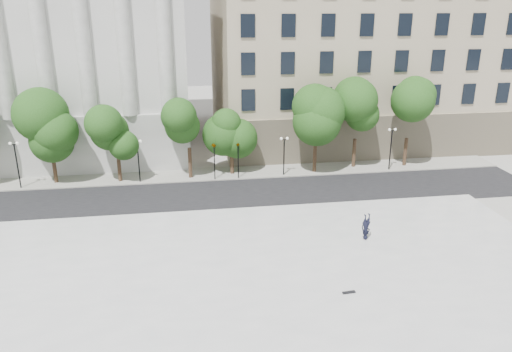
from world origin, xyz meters
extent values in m
plane|color=#B4B2AA|center=(0.00, 0.00, 0.00)|extent=(160.00, 160.00, 0.00)
cube|color=silver|center=(0.00, 3.00, 0.23)|extent=(44.00, 22.00, 0.45)
cube|color=black|center=(0.00, 18.00, 0.01)|extent=(60.00, 8.00, 0.02)
cube|color=#A5A398|center=(0.00, 24.00, 0.06)|extent=(60.00, 4.00, 0.12)
cube|color=silver|center=(-17.00, 39.00, 12.50)|extent=(30.00, 26.00, 25.00)
cube|color=tan|center=(20.00, 39.00, 10.50)|extent=(36.00, 26.00, 21.00)
cylinder|color=black|center=(0.19, 22.30, 1.75)|extent=(0.10, 0.10, 3.50)
imported|color=black|center=(0.19, 22.30, 3.85)|extent=(0.96, 1.77, 0.71)
cylinder|color=black|center=(2.50, 22.30, 1.75)|extent=(0.10, 0.10, 3.50)
imported|color=black|center=(2.50, 22.30, 3.82)|extent=(0.91, 1.62, 0.65)
imported|color=black|center=(9.88, 7.00, 0.71)|extent=(1.15, 2.06, 0.53)
cube|color=black|center=(6.47, 0.44, 0.49)|extent=(0.79, 0.26, 0.08)
cylinder|color=#382619|center=(-14.95, 23.65, 1.33)|extent=(0.36, 0.36, 2.66)
sphere|color=#1D4213|center=(-14.95, 23.65, 4.94)|extent=(4.20, 4.20, 4.20)
cylinder|color=#382619|center=(-8.90, 23.18, 1.21)|extent=(0.36, 0.36, 2.43)
sphere|color=#1D4213|center=(-8.90, 23.18, 4.51)|extent=(3.50, 3.50, 3.50)
cylinder|color=#382619|center=(-2.14, 23.17, 1.56)|extent=(0.36, 0.36, 3.12)
sphere|color=#1D4213|center=(-2.14, 23.17, 5.80)|extent=(3.43, 3.43, 3.43)
cylinder|color=#382619|center=(2.03, 23.76, 1.25)|extent=(0.36, 0.36, 2.49)
sphere|color=#1D4213|center=(2.03, 23.76, 4.63)|extent=(3.67, 3.67, 3.67)
cylinder|color=#382619|center=(10.38, 23.07, 1.52)|extent=(0.36, 0.36, 3.05)
sphere|color=#1D4213|center=(10.38, 23.07, 5.66)|extent=(4.40, 4.40, 4.40)
cylinder|color=#382619|center=(14.87, 24.08, 1.54)|extent=(0.36, 0.36, 3.08)
sphere|color=#1D4213|center=(14.87, 24.08, 5.72)|extent=(3.89, 3.89, 3.89)
cylinder|color=#382619|center=(20.35, 23.71, 1.53)|extent=(0.36, 0.36, 3.06)
sphere|color=#1D4213|center=(20.35, 23.71, 5.68)|extent=(3.91, 3.91, 3.91)
cylinder|color=black|center=(-17.89, 22.60, 2.15)|extent=(0.12, 0.12, 4.30)
cube|color=black|center=(-17.89, 22.60, 4.30)|extent=(0.60, 0.06, 0.06)
sphere|color=white|center=(-18.19, 22.60, 4.40)|extent=(0.28, 0.28, 0.28)
sphere|color=white|center=(-17.59, 22.60, 4.40)|extent=(0.28, 0.28, 0.28)
cylinder|color=black|center=(-6.99, 22.60, 2.02)|extent=(0.12, 0.12, 4.05)
cube|color=black|center=(-6.99, 22.60, 4.05)|extent=(0.60, 0.06, 0.06)
sphere|color=white|center=(-7.29, 22.60, 4.15)|extent=(0.28, 0.28, 0.28)
sphere|color=white|center=(-6.69, 22.60, 4.15)|extent=(0.28, 0.28, 0.28)
cylinder|color=black|center=(7.10, 22.60, 1.87)|extent=(0.12, 0.12, 3.75)
cube|color=black|center=(7.10, 22.60, 3.75)|extent=(0.60, 0.06, 0.06)
sphere|color=white|center=(6.80, 22.60, 3.85)|extent=(0.28, 0.28, 0.28)
sphere|color=white|center=(7.40, 22.60, 3.85)|extent=(0.28, 0.28, 0.28)
cylinder|color=black|center=(18.20, 22.60, 2.12)|extent=(0.12, 0.12, 4.24)
cube|color=black|center=(18.20, 22.60, 4.24)|extent=(0.60, 0.06, 0.06)
sphere|color=white|center=(17.90, 22.60, 4.34)|extent=(0.28, 0.28, 0.28)
sphere|color=white|center=(18.50, 22.60, 4.34)|extent=(0.28, 0.28, 0.28)
camera|label=1|loc=(-2.64, -23.68, 16.58)|focal=35.00mm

